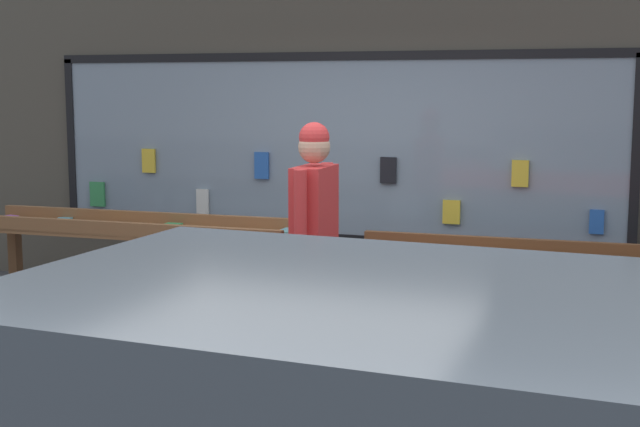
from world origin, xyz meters
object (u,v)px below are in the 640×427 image
(display_table_left, at_px, (132,237))
(person_browsing, at_px, (314,223))
(display_table_right, at_px, (552,270))
(small_dog, at_px, (239,323))

(display_table_left, relative_size, person_browsing, 1.67)
(display_table_left, height_order, display_table_right, display_table_left)
(display_table_left, xyz_separation_m, person_browsing, (1.80, -0.51, 0.29))
(display_table_right, height_order, person_browsing, person_browsing)
(display_table_right, distance_m, small_dog, 2.27)
(person_browsing, xyz_separation_m, small_dog, (-0.48, -0.26, -0.72))
(display_table_left, height_order, person_browsing, person_browsing)
(small_dog, bearing_deg, person_browsing, -46.97)
(small_dog, bearing_deg, display_table_left, 74.68)
(display_table_right, distance_m, person_browsing, 1.73)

